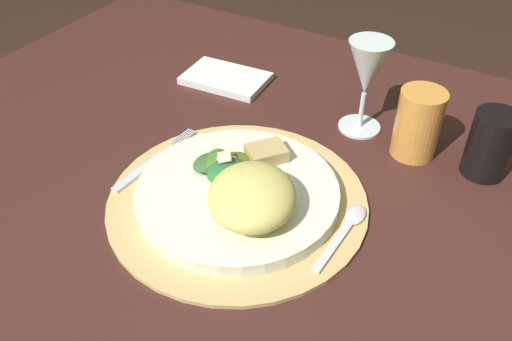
% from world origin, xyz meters
% --- Properties ---
extents(dining_table, '(1.33, 0.91, 0.75)m').
position_xyz_m(dining_table, '(0.00, 0.00, 0.58)').
color(dining_table, '#3F1F1A').
rests_on(dining_table, ground).
extents(placemat, '(0.35, 0.35, 0.01)m').
position_xyz_m(placemat, '(-0.04, -0.08, 0.76)').
color(placemat, tan).
rests_on(placemat, dining_table).
extents(dinner_plate, '(0.27, 0.27, 0.02)m').
position_xyz_m(dinner_plate, '(-0.04, -0.08, 0.77)').
color(dinner_plate, white).
rests_on(dinner_plate, placemat).
extents(pasta_serving, '(0.16, 0.16, 0.05)m').
position_xyz_m(pasta_serving, '(-0.00, -0.11, 0.80)').
color(pasta_serving, '#E0D16B').
rests_on(pasta_serving, dinner_plate).
extents(salad_greens, '(0.08, 0.09, 0.03)m').
position_xyz_m(salad_greens, '(-0.08, -0.06, 0.79)').
color(salad_greens, '#3A5F31').
rests_on(salad_greens, dinner_plate).
extents(bread_piece, '(0.07, 0.07, 0.02)m').
position_xyz_m(bread_piece, '(-0.04, -0.01, 0.79)').
color(bread_piece, tan).
rests_on(bread_piece, dinner_plate).
extents(fork, '(0.02, 0.17, 0.00)m').
position_xyz_m(fork, '(-0.19, -0.08, 0.76)').
color(fork, silver).
rests_on(fork, placemat).
extents(spoon, '(0.03, 0.13, 0.01)m').
position_xyz_m(spoon, '(0.11, -0.06, 0.76)').
color(spoon, silver).
rests_on(spoon, placemat).
extents(napkin, '(0.16, 0.11, 0.01)m').
position_xyz_m(napkin, '(-0.23, 0.19, 0.76)').
color(napkin, silver).
rests_on(napkin, dining_table).
extents(wine_glass, '(0.07, 0.07, 0.15)m').
position_xyz_m(wine_glass, '(0.04, 0.17, 0.85)').
color(wine_glass, silver).
rests_on(wine_glass, dining_table).
extents(amber_tumbler, '(0.07, 0.07, 0.11)m').
position_xyz_m(amber_tumbler, '(0.13, 0.15, 0.80)').
color(amber_tumbler, '#DD8E3C').
rests_on(amber_tumbler, dining_table).
extents(dark_tumbler, '(0.06, 0.06, 0.10)m').
position_xyz_m(dark_tumbler, '(0.23, 0.15, 0.80)').
color(dark_tumbler, black).
rests_on(dark_tumbler, dining_table).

